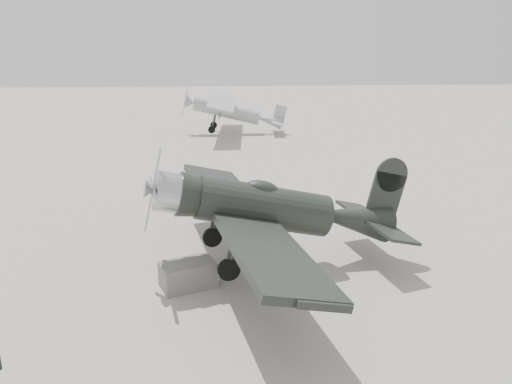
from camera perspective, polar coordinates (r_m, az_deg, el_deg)
The scene contains 4 objects.
ground at distance 19.42m, azimuth -0.90°, elevation -6.60°, with size 160.00×160.00×0.00m, color #A29C90.
lowwing_monoplane at distance 17.14m, azimuth 2.21°, elevation -2.00°, with size 9.25×12.86×4.13m.
highwing_monoplane at distance 44.62m, azimuth -2.90°, elevation 9.52°, with size 8.93×12.59×3.57m.
equipment_block at distance 16.60m, azimuth -7.81°, elevation -9.33°, with size 1.71×1.07×0.85m, color #61605A.
Camera 1 is at (-1.18, -17.83, 7.61)m, focal length 35.00 mm.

